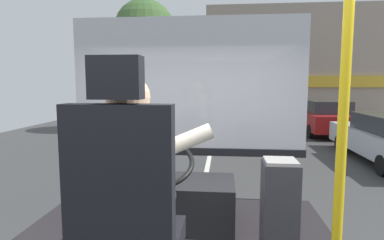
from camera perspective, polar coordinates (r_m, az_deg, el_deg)
ground at (r=10.83m, az=3.49°, el=-4.69°), size 18.00×44.00×0.06m
driver_seat at (r=1.62m, az=-11.42°, el=-17.45°), size 0.48×0.48×1.36m
bus_driver at (r=1.65m, az=-10.46°, el=-9.65°), size 0.81×0.55×0.79m
steering_console at (r=2.93m, az=-3.64°, el=-14.07°), size 1.10×0.97×0.80m
handrail_pole at (r=1.54m, az=25.13°, el=-1.10°), size 0.04×0.04×2.12m
fare_box at (r=2.39m, az=15.18°, el=-15.41°), size 0.24×0.25×0.73m
windshield_panel at (r=3.47m, az=-0.74°, el=3.18°), size 2.50×0.08×1.48m
street_tree at (r=14.38m, az=-8.36°, el=15.24°), size 2.60×2.60×5.63m
shop_building at (r=21.22m, az=19.73°, el=8.98°), size 12.15×5.71×6.27m
parked_car_red at (r=14.36m, az=22.23°, el=0.59°), size 1.80×4.23×1.39m
parked_car_blue at (r=20.18m, az=18.19°, el=2.41°), size 2.02×3.98×1.45m
parked_car_charcoal at (r=25.05m, az=14.92°, el=3.18°), size 1.97×4.05×1.39m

